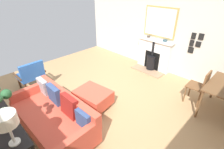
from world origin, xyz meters
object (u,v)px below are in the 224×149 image
(sofa, at_px, (55,115))
(ottoman, at_px, (93,97))
(armchair_accent, at_px, (31,74))
(dining_chair_near_fireplace, at_px, (201,85))
(fireplace, at_px, (153,56))
(table_lamp_far_end, at_px, (6,121))
(console_table, at_px, (4,124))
(mantel_bowl_near, at_px, (148,37))
(mantel_bowl_far, at_px, (165,41))

(sofa, bearing_deg, ottoman, -178.94)
(armchair_accent, height_order, dining_chair_near_fireplace, dining_chair_near_fireplace)
(fireplace, distance_m, dining_chair_near_fireplace, 1.97)
(armchair_accent, relative_size, table_lamp_far_end, 1.73)
(ottoman, bearing_deg, dining_chair_near_fireplace, 137.07)
(ottoman, bearing_deg, armchair_accent, -67.82)
(ottoman, height_order, table_lamp_far_end, table_lamp_far_end)
(ottoman, distance_m, console_table, 1.82)
(mantel_bowl_near, height_order, armchair_accent, mantel_bowl_near)
(sofa, relative_size, dining_chair_near_fireplace, 2.22)
(sofa, bearing_deg, armchair_accent, -99.04)
(fireplace, distance_m, mantel_bowl_far, 0.67)
(armchair_accent, height_order, table_lamp_far_end, table_lamp_far_end)
(sofa, height_order, ottoman, sofa)
(fireplace, relative_size, mantel_bowl_near, 10.44)
(mantel_bowl_far, height_order, armchair_accent, mantel_bowl_far)
(console_table, xyz_separation_m, table_lamp_far_end, (-0.00, 0.60, 0.49))
(mantel_bowl_far, distance_m, armchair_accent, 3.94)
(ottoman, xyz_separation_m, console_table, (1.77, 0.02, 0.44))
(console_table, height_order, table_lamp_far_end, table_lamp_far_end)
(mantel_bowl_near, relative_size, ottoman, 0.13)
(mantel_bowl_near, relative_size, table_lamp_far_end, 0.24)
(mantel_bowl_far, relative_size, console_table, 0.08)
(table_lamp_far_end, distance_m, dining_chair_near_fireplace, 3.81)
(sofa, bearing_deg, mantel_bowl_far, 176.89)
(armchair_accent, bearing_deg, console_table, 58.48)
(mantel_bowl_near, height_order, ottoman, mantel_bowl_near)
(armchair_accent, height_order, console_table, armchair_accent)
(dining_chair_near_fireplace, bearing_deg, mantel_bowl_far, -119.89)
(mantel_bowl_far, xyz_separation_m, table_lamp_far_end, (4.45, 0.41, 0.13))
(fireplace, bearing_deg, console_table, 1.42)
(ottoman, bearing_deg, mantel_bowl_near, -171.97)
(sofa, xyz_separation_m, table_lamp_far_end, (0.79, 0.61, 0.84))
(ottoman, distance_m, table_lamp_far_end, 2.09)
(sofa, bearing_deg, table_lamp_far_end, 37.56)
(mantel_bowl_far, relative_size, sofa, 0.07)
(ottoman, distance_m, dining_chair_near_fireplace, 2.52)
(console_table, bearing_deg, mantel_bowl_near, -174.83)
(console_table, bearing_deg, ottoman, -179.23)
(fireplace, xyz_separation_m, mantel_bowl_far, (-0.02, 0.30, 0.59))
(mantel_bowl_far, relative_size, dining_chair_near_fireplace, 0.15)
(armchair_accent, xyz_separation_m, console_table, (1.07, 1.74, 0.22))
(mantel_bowl_far, xyz_separation_m, sofa, (3.66, -0.20, -0.72))
(mantel_bowl_far, xyz_separation_m, console_table, (4.45, -0.19, -0.36))
(mantel_bowl_near, bearing_deg, mantel_bowl_far, 90.00)
(fireplace, height_order, mantel_bowl_near, mantel_bowl_near)
(mantel_bowl_near, distance_m, ottoman, 2.83)
(console_table, bearing_deg, mantel_bowl_far, 177.52)
(armchair_accent, bearing_deg, sofa, 80.96)
(mantel_bowl_near, relative_size, console_table, 0.07)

